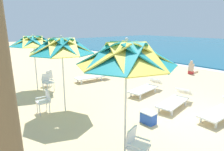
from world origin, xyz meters
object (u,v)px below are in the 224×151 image
object	(u,v)px
plastic_chair_1	(45,100)
sun_lounger_1	(175,100)
beach_umbrella_0	(126,55)
sun_lounger_2	(146,88)
cooler_box	(148,117)
beachgoer_seated	(192,69)
sun_lounger_3	(93,76)
beach_umbrella_2	(33,42)
plastic_chair_2	(48,77)
sun_lounger_0	(221,111)
beach_umbrella_1	(62,47)
plastic_chair_0	(136,144)
plastic_chair_3	(48,81)

from	to	relation	value
plastic_chair_1	sun_lounger_1	xyz separation A→B (m)	(2.88, 4.10, -0.22)
beach_umbrella_0	sun_lounger_2	world-z (taller)	beach_umbrella_0
beach_umbrella_0	plastic_chair_1	size ratio (longest dim) A/B	3.36
cooler_box	beachgoer_seated	distance (m)	8.30
plastic_chair_1	sun_lounger_3	distance (m)	4.71
beach_umbrella_2	sun_lounger_3	xyz separation A→B (m)	(0.41, 3.13, -2.13)
plastic_chair_2	sun_lounger_3	distance (m)	2.55
sun_lounger_0	sun_lounger_2	distance (m)	3.48
sun_lounger_1	sun_lounger_2	size ratio (longest dim) A/B	1.00
beach_umbrella_1	sun_lounger_1	size ratio (longest dim) A/B	1.28
plastic_chair_0	sun_lounger_1	world-z (taller)	plastic_chair_0
plastic_chair_3	sun_lounger_3	world-z (taller)	plastic_chair_3
beach_umbrella_1	sun_lounger_3	size ratio (longest dim) A/B	1.29
sun_lounger_2	cooler_box	bearing A→B (deg)	-48.78
sun_lounger_1	plastic_chair_3	bearing A→B (deg)	-151.06
plastic_chair_1	beachgoer_seated	xyz separation A→B (m)	(0.42, 10.06, -0.20)
plastic_chair_3	sun_lounger_2	distance (m)	4.79
sun_lounger_2	beach_umbrella_2	bearing A→B (deg)	-136.95
cooler_box	plastic_chair_2	bearing A→B (deg)	-173.92
beach_umbrella_2	sun_lounger_1	distance (m)	6.96
beach_umbrella_2	cooler_box	bearing A→B (deg)	12.58
sun_lounger_1	sun_lounger_2	xyz separation A→B (m)	(-1.85, 0.44, 0.00)
sun_lounger_3	beachgoer_seated	xyz separation A→B (m)	(2.91, 6.07, 0.01)
plastic_chair_1	sun_lounger_3	world-z (taller)	plastic_chair_1
beach_umbrella_1	beach_umbrella_2	xyz separation A→B (m)	(-3.32, 0.27, -0.03)
plastic_chair_1	cooler_box	size ratio (longest dim) A/B	1.73
plastic_chair_1	plastic_chair_0	bearing A→B (deg)	5.29
cooler_box	beach_umbrella_0	bearing A→B (deg)	-69.26
plastic_chair_0	beach_umbrella_2	world-z (taller)	beach_umbrella_2
beach_umbrella_0	plastic_chair_1	bearing A→B (deg)	-173.05
beach_umbrella_0	plastic_chair_2	bearing A→B (deg)	171.07
beach_umbrella_0	sun_lounger_0	xyz separation A→B (m)	(0.77, 3.95, -2.22)
plastic_chair_2	beachgoer_seated	distance (m)	9.24
beach_umbrella_1	sun_lounger_2	distance (m)	4.53
sun_lounger_2	cooler_box	distance (m)	3.11
plastic_chair_3	sun_lounger_0	distance (m)	7.61
plastic_chair_3	plastic_chair_2	bearing A→B (deg)	155.62
sun_lounger_0	sun_lounger_3	world-z (taller)	same
plastic_chair_3	beach_umbrella_2	bearing A→B (deg)	-147.98
beach_umbrella_0	plastic_chair_3	world-z (taller)	beach_umbrella_0
sun_lounger_0	plastic_chair_1	bearing A→B (deg)	-135.67
plastic_chair_1	sun_lounger_2	world-z (taller)	plastic_chair_1
plastic_chair_1	sun_lounger_1	size ratio (longest dim) A/B	0.39
plastic_chair_1	plastic_chair_2	distance (m)	3.51
plastic_chair_1	sun_lounger_3	size ratio (longest dim) A/B	0.39
plastic_chair_3	cooler_box	world-z (taller)	plastic_chair_3
sun_lounger_1	beachgoer_seated	bearing A→B (deg)	112.48
sun_lounger_0	cooler_box	distance (m)	2.63
beach_umbrella_0	plastic_chair_1	world-z (taller)	beach_umbrella_0
beach_umbrella_1	beachgoer_seated	size ratio (longest dim) A/B	3.07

